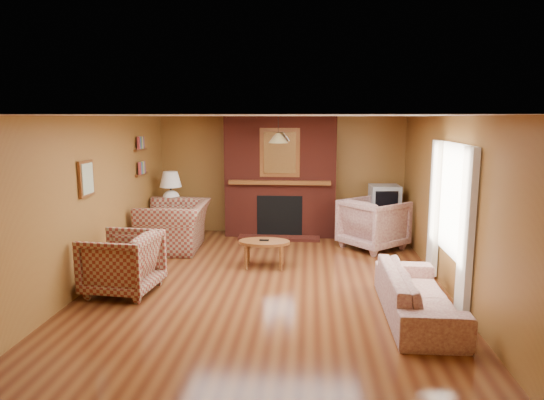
# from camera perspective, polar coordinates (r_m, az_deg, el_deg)

# --- Properties ---
(floor) EXTENTS (6.50, 6.50, 0.00)m
(floor) POSITION_cam_1_polar(r_m,az_deg,el_deg) (7.10, -0.53, -9.86)
(floor) COLOR #4C2210
(floor) RESTS_ON ground
(ceiling) EXTENTS (6.50, 6.50, 0.00)m
(ceiling) POSITION_cam_1_polar(r_m,az_deg,el_deg) (6.69, -0.57, 9.89)
(ceiling) COLOR white
(ceiling) RESTS_ON wall_back
(wall_back) EXTENTS (6.50, 0.00, 6.50)m
(wall_back) POSITION_cam_1_polar(r_m,az_deg,el_deg) (10.00, 1.09, 2.94)
(wall_back) COLOR olive
(wall_back) RESTS_ON floor
(wall_front) EXTENTS (6.50, 0.00, 6.50)m
(wall_front) POSITION_cam_1_polar(r_m,az_deg,el_deg) (3.66, -5.08, -9.12)
(wall_front) COLOR olive
(wall_front) RESTS_ON floor
(wall_left) EXTENTS (0.00, 6.50, 6.50)m
(wall_left) POSITION_cam_1_polar(r_m,az_deg,el_deg) (7.44, -20.10, -0.00)
(wall_left) COLOR olive
(wall_left) RESTS_ON floor
(wall_right) EXTENTS (0.00, 6.50, 6.50)m
(wall_right) POSITION_cam_1_polar(r_m,az_deg,el_deg) (7.03, 20.19, -0.54)
(wall_right) COLOR olive
(wall_right) RESTS_ON floor
(fireplace) EXTENTS (2.20, 0.82, 2.40)m
(fireplace) POSITION_cam_1_polar(r_m,az_deg,el_deg) (9.74, 0.99, 2.65)
(fireplace) COLOR #561B12
(fireplace) RESTS_ON floor
(window_right) EXTENTS (0.10, 1.85, 2.00)m
(window_right) POSITION_cam_1_polar(r_m,az_deg,el_deg) (6.84, 20.21, -1.44)
(window_right) COLOR beige
(window_right) RESTS_ON wall_right
(bookshelf) EXTENTS (0.09, 0.55, 0.71)m
(bookshelf) POSITION_cam_1_polar(r_m,az_deg,el_deg) (9.11, -15.00, 4.89)
(bookshelf) COLOR brown
(bookshelf) RESTS_ON wall_left
(botanical_print) EXTENTS (0.05, 0.40, 0.50)m
(botanical_print) POSITION_cam_1_polar(r_m,az_deg,el_deg) (7.11, -21.02, 2.37)
(botanical_print) COLOR brown
(botanical_print) RESTS_ON wall_left
(pendant_light) EXTENTS (0.36, 0.36, 0.48)m
(pendant_light) POSITION_cam_1_polar(r_m,az_deg,el_deg) (8.99, 0.74, 7.30)
(pendant_light) COLOR black
(pendant_light) RESTS_ON ceiling
(plaid_loveseat) EXTENTS (1.22, 1.38, 0.86)m
(plaid_loveseat) POSITION_cam_1_polar(r_m,az_deg,el_deg) (8.99, -11.38, -2.99)
(plaid_loveseat) COLOR maroon
(plaid_loveseat) RESTS_ON floor
(plaid_armchair) EXTENTS (1.00, 0.98, 0.84)m
(plaid_armchair) POSITION_cam_1_polar(r_m,az_deg,el_deg) (6.96, -17.23, -7.08)
(plaid_armchair) COLOR maroon
(plaid_armchair) RESTS_ON floor
(floral_sofa) EXTENTS (0.77, 1.96, 0.57)m
(floral_sofa) POSITION_cam_1_polar(r_m,az_deg,el_deg) (6.17, 16.76, -10.55)
(floral_sofa) COLOR beige
(floral_sofa) RESTS_ON floor
(floral_armchair) EXTENTS (1.40, 1.40, 0.92)m
(floral_armchair) POSITION_cam_1_polar(r_m,az_deg,el_deg) (9.05, 11.86, -2.75)
(floral_armchair) COLOR beige
(floral_armchair) RESTS_ON floor
(coffee_table) EXTENTS (0.82, 0.51, 0.45)m
(coffee_table) POSITION_cam_1_polar(r_m,az_deg,el_deg) (7.77, -0.93, -5.23)
(coffee_table) COLOR brown
(coffee_table) RESTS_ON floor
(side_table) EXTENTS (0.53, 0.53, 0.65)m
(side_table) POSITION_cam_1_polar(r_m,az_deg,el_deg) (9.72, -11.68, -2.70)
(side_table) COLOR brown
(side_table) RESTS_ON floor
(table_lamp) EXTENTS (0.42, 0.42, 0.70)m
(table_lamp) POSITION_cam_1_polar(r_m,az_deg,el_deg) (9.60, -11.83, 1.45)
(table_lamp) COLOR white
(table_lamp) RESTS_ON side_table
(tv_stand) EXTENTS (0.55, 0.51, 0.56)m
(tv_stand) POSITION_cam_1_polar(r_m,az_deg,el_deg) (9.80, 12.97, -2.89)
(tv_stand) COLOR black
(tv_stand) RESTS_ON floor
(crt_tv) EXTENTS (0.58, 0.58, 0.51)m
(crt_tv) POSITION_cam_1_polar(r_m,az_deg,el_deg) (9.70, 13.10, 0.20)
(crt_tv) COLOR #A7A9AE
(crt_tv) RESTS_ON tv_stand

